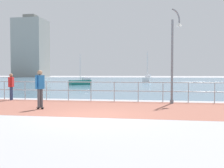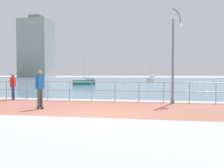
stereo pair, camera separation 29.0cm
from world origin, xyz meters
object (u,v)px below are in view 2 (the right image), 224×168
sailboat_red (152,79)px  sailboat_yellow (85,82)px  skateboarder (40,86)px  bystander (13,84)px  lamppost (175,51)px

sailboat_red → sailboat_yellow: size_ratio=1.32×
sailboat_red → sailboat_yellow: (-8.72, -15.36, -0.13)m
sailboat_red → sailboat_yellow: sailboat_red is taller
skateboarder → bystander: 5.05m
lamppost → sailboat_yellow: (-11.59, 21.74, -2.41)m
bystander → sailboat_yellow: bearing=95.0°
skateboarder → sailboat_yellow: sailboat_yellow is taller
sailboat_yellow → sailboat_red: bearing=60.4°
lamppost → bystander: (-9.71, 0.13, -1.87)m
sailboat_red → skateboarder: bearing=-94.7°
skateboarder → sailboat_red: sailboat_red is taller
skateboarder → lamppost: bearing=29.3°
skateboarder → sailboat_yellow: bearing=102.1°
lamppost → bystander: size_ratio=3.13×
sailboat_red → sailboat_yellow: 17.66m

